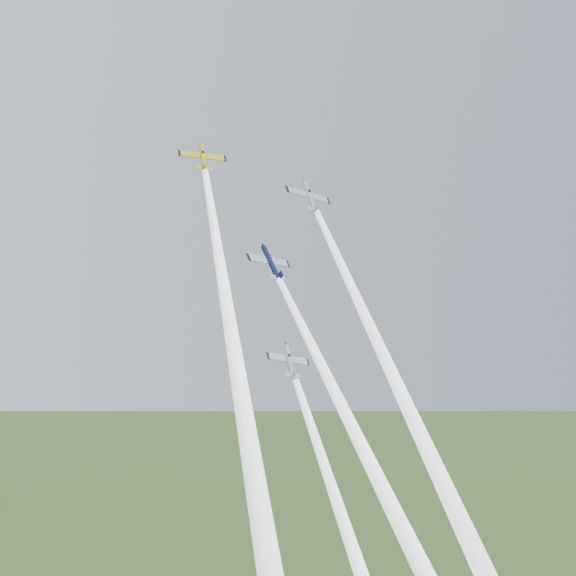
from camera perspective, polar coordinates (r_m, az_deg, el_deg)
The scene contains 7 objects.
plane_yellow at distance 113.23m, azimuth -6.74°, elevation 10.23°, with size 7.48×7.42×1.17m, color gold, non-canonical shape.
smoke_trail_yellow at distance 89.74m, azimuth -4.39°, elevation -4.24°, with size 2.73×2.73×63.26m, color white, non-canonical shape.
plane_navy at distance 109.45m, azimuth -1.37°, elevation 2.02°, with size 8.30×8.23×1.30m, color #0C1638, non-canonical shape.
smoke_trail_navy at distance 96.59m, azimuth 5.82°, elevation -12.29°, with size 2.73×2.73×56.33m, color white, non-canonical shape.
plane_silver_right at distance 120.59m, azimuth 1.72°, elevation 7.23°, with size 8.75×8.68×1.37m, color #ACB5BB, non-canonical shape.
smoke_trail_silver_right at distance 101.68m, azimuth 8.35°, elevation -6.99°, with size 2.73×2.73×64.89m, color white, non-canonical shape.
plane_silver_low at distance 99.47m, azimuth 0.10°, elevation -5.78°, with size 6.61×6.56×1.04m, color #A3A9B1, non-canonical shape.
Camera 1 is at (-55.63, -91.69, 83.05)m, focal length 45.00 mm.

